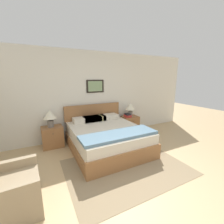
# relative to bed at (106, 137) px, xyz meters

# --- Properties ---
(ground_plane) EXTENTS (16.00, 16.00, 0.00)m
(ground_plane) POSITION_rel_bed_xyz_m (-0.15, -1.91, -0.32)
(ground_plane) COLOR tan
(wall_back) EXTENTS (7.60, 0.09, 2.60)m
(wall_back) POSITION_rel_bed_xyz_m (-0.15, 1.06, 0.98)
(wall_back) COLOR silver
(wall_back) RESTS_ON ground_plane
(area_rug_main) EXTENTS (2.41, 1.78, 0.01)m
(area_rug_main) POSITION_rel_bed_xyz_m (0.00, -0.97, -0.32)
(area_rug_main) COLOR #897556
(area_rug_main) RESTS_ON ground_plane
(bed) EXTENTS (1.75, 2.01, 1.04)m
(bed) POSITION_rel_bed_xyz_m (0.00, 0.00, 0.00)
(bed) COLOR #936038
(bed) RESTS_ON ground_plane
(armchair) EXTENTS (0.75, 0.81, 0.85)m
(armchair) POSITION_rel_bed_xyz_m (-2.00, -1.12, -0.03)
(armchair) COLOR #998466
(armchair) RESTS_ON ground_plane
(nightstand_near_window) EXTENTS (0.53, 0.45, 0.55)m
(nightstand_near_window) POSITION_rel_bed_xyz_m (-1.24, 0.77, -0.05)
(nightstand_near_window) COLOR #936038
(nightstand_near_window) RESTS_ON ground_plane
(nightstand_by_door) EXTENTS (0.53, 0.45, 0.55)m
(nightstand_by_door) POSITION_rel_bed_xyz_m (1.24, 0.77, -0.05)
(nightstand_by_door) COLOR #936038
(nightstand_by_door) RESTS_ON ground_plane
(table_lamp_near_window) EXTENTS (0.33, 0.33, 0.45)m
(table_lamp_near_window) POSITION_rel_bed_xyz_m (-1.26, 0.78, 0.53)
(table_lamp_near_window) COLOR slate
(table_lamp_near_window) RESTS_ON nightstand_near_window
(table_lamp_by_door) EXTENTS (0.33, 0.33, 0.45)m
(table_lamp_by_door) POSITION_rel_bed_xyz_m (1.25, 0.78, 0.53)
(table_lamp_by_door) COLOR slate
(table_lamp_by_door) RESTS_ON nightstand_by_door
(book_thick_bottom) EXTENTS (0.21, 0.23, 0.04)m
(book_thick_bottom) POSITION_rel_bed_xyz_m (1.12, 0.73, 0.25)
(book_thick_bottom) COLOR #B7332D
(book_thick_bottom) RESTS_ON nightstand_by_door
(book_hardcover_middle) EXTENTS (0.17, 0.27, 0.04)m
(book_hardcover_middle) POSITION_rel_bed_xyz_m (1.12, 0.73, 0.29)
(book_hardcover_middle) COLOR #B7332D
(book_hardcover_middle) RESTS_ON book_thick_bottom
(book_novel_upper) EXTENTS (0.16, 0.24, 0.04)m
(book_novel_upper) POSITION_rel_bed_xyz_m (1.12, 0.73, 0.33)
(book_novel_upper) COLOR #232328
(book_novel_upper) RESTS_ON book_hardcover_middle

